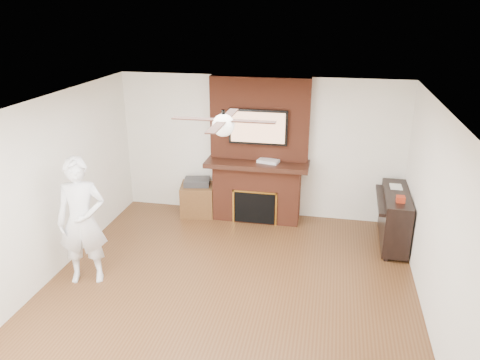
% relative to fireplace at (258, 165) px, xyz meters
% --- Properties ---
extents(room_shell, '(5.36, 5.86, 2.86)m').
position_rel_fireplace_xyz_m(room_shell, '(0.00, -2.55, 0.25)').
color(room_shell, '#4F2E17').
rests_on(room_shell, ground).
extents(fireplace, '(1.78, 0.64, 2.50)m').
position_rel_fireplace_xyz_m(fireplace, '(0.00, 0.00, 0.00)').
color(fireplace, maroon).
rests_on(fireplace, ground).
extents(tv, '(1.00, 0.08, 0.60)m').
position_rel_fireplace_xyz_m(tv, '(0.00, -0.05, 0.68)').
color(tv, black).
rests_on(tv, fireplace).
extents(ceiling_fan, '(1.21, 1.21, 0.31)m').
position_rel_fireplace_xyz_m(ceiling_fan, '(-0.00, -2.55, 1.34)').
color(ceiling_fan, black).
rests_on(ceiling_fan, room_shell).
extents(person, '(0.75, 0.61, 1.79)m').
position_rel_fireplace_xyz_m(person, '(-1.98, -2.50, -0.10)').
color(person, white).
rests_on(person, ground).
extents(side_table, '(0.68, 0.68, 0.67)m').
position_rel_fireplace_xyz_m(side_table, '(-1.10, -0.07, -0.69)').
color(side_table, '#573519').
rests_on(side_table, ground).
extents(piano, '(0.53, 1.33, 0.96)m').
position_rel_fireplace_xyz_m(piano, '(2.29, -0.55, -0.53)').
color(piano, black).
rests_on(piano, ground).
extents(cable_box, '(0.39, 0.28, 0.05)m').
position_rel_fireplace_xyz_m(cable_box, '(0.19, -0.10, 0.11)').
color(cable_box, silver).
rests_on(cable_box, fireplace).
extents(candle_orange, '(0.08, 0.08, 0.12)m').
position_rel_fireplace_xyz_m(candle_orange, '(-0.13, -0.20, -0.94)').
color(candle_orange, '#ED451B').
rests_on(candle_orange, ground).
extents(candle_green, '(0.07, 0.07, 0.10)m').
position_rel_fireplace_xyz_m(candle_green, '(-0.08, -0.19, -0.95)').
color(candle_green, '#337D32').
rests_on(candle_green, ground).
extents(candle_cream, '(0.08, 0.08, 0.10)m').
position_rel_fireplace_xyz_m(candle_cream, '(0.11, -0.17, -0.94)').
color(candle_cream, beige).
rests_on(candle_cream, ground).
extents(candle_blue, '(0.06, 0.06, 0.08)m').
position_rel_fireplace_xyz_m(candle_blue, '(0.11, -0.19, -0.96)').
color(candle_blue, navy).
rests_on(candle_blue, ground).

